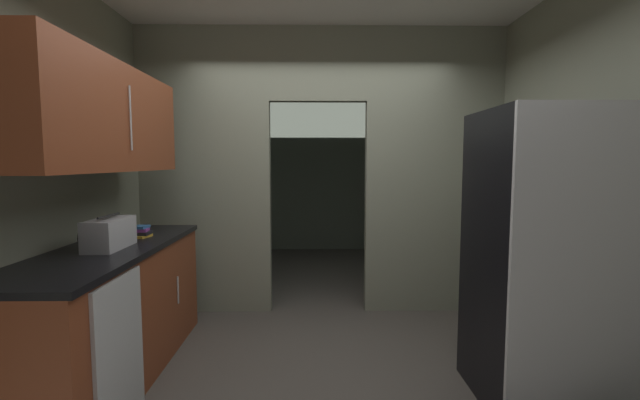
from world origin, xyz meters
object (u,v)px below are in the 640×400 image
at_px(book_stack, 141,232).
at_px(boombox, 109,233).
at_px(refrigerator, 545,258).
at_px(dishwasher, 120,354).

bearing_deg(book_stack, boombox, -95.47).
height_order(refrigerator, dishwasher, refrigerator).
relative_size(dishwasher, book_stack, 5.34).
bearing_deg(book_stack, refrigerator, -13.89).
relative_size(boombox, book_stack, 2.53).
bearing_deg(boombox, dishwasher, -61.34).
height_order(refrigerator, boombox, refrigerator).
xyz_separation_m(refrigerator, boombox, (-2.83, 0.26, 0.12)).
distance_m(dishwasher, book_stack, 1.12).
relative_size(refrigerator, dishwasher, 2.10).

